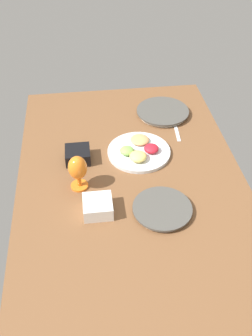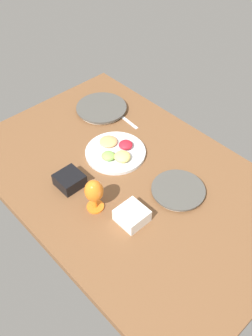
% 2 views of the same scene
% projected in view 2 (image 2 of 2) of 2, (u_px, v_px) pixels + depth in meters
% --- Properties ---
extents(ground_plane, '(1.60, 1.04, 0.04)m').
position_uv_depth(ground_plane, '(129.00, 180.00, 1.82)').
color(ground_plane, brown).
extents(dinner_plate_left, '(0.29, 0.29, 0.03)m').
position_uv_depth(dinner_plate_left, '(101.00, 108.00, 2.17)').
color(dinner_plate_left, silver).
rests_on(dinner_plate_left, ground_plane).
extents(dinner_plate_right, '(0.25, 0.25, 0.02)m').
position_uv_depth(dinner_plate_right, '(178.00, 190.00, 1.73)').
color(dinner_plate_right, silver).
rests_on(dinner_plate_right, ground_plane).
extents(fruit_platter, '(0.31, 0.31, 0.06)m').
position_uv_depth(fruit_platter, '(116.00, 152.00, 1.90)').
color(fruit_platter, silver).
rests_on(fruit_platter, ground_plane).
extents(hurricane_glass_orange, '(0.08, 0.08, 0.17)m').
position_uv_depth(hurricane_glass_orange, '(94.00, 192.00, 1.60)').
color(hurricane_glass_orange, orange).
rests_on(hurricane_glass_orange, ground_plane).
extents(square_bowl_black, '(0.12, 0.12, 0.06)m').
position_uv_depth(square_bowl_black, '(70.00, 180.00, 1.75)').
color(square_bowl_black, black).
rests_on(square_bowl_black, ground_plane).
extents(square_bowl_white, '(0.12, 0.12, 0.06)m').
position_uv_depth(square_bowl_white, '(132.00, 215.00, 1.60)').
color(square_bowl_white, white).
rests_on(square_bowl_white, ground_plane).
extents(fork_by_left_plate, '(0.18, 0.03, 0.01)m').
position_uv_depth(fork_by_left_plate, '(127.00, 120.00, 2.11)').
color(fork_by_left_plate, silver).
rests_on(fork_by_left_plate, ground_plane).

